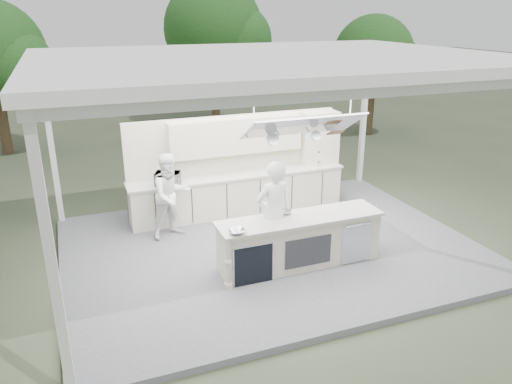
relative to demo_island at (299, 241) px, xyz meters
name	(u,v)px	position (x,y,z in m)	size (l,w,h in m)	color
ground	(270,251)	(-0.18, 0.91, -0.60)	(90.00, 90.00, 0.00)	#3F4A33
stage_deck	(270,248)	(-0.18, 0.91, -0.54)	(8.00, 6.00, 0.12)	slate
tent	(273,63)	(-0.18, 0.90, 3.11)	(8.20, 6.20, 3.86)	white
demo_island	(299,241)	(0.00, 0.00, 0.00)	(3.10, 0.79, 0.95)	beige
back_counter	(239,193)	(-0.18, 2.81, 0.00)	(5.08, 0.72, 0.95)	beige
back_wall_unit	(254,148)	(0.27, 3.03, 0.98)	(5.05, 0.48, 2.25)	beige
tree_cluster	(159,49)	(-0.34, 10.68, 2.69)	(19.55, 9.40, 5.85)	#463723
head_chef	(274,214)	(-0.42, 0.21, 0.52)	(0.73, 0.48, 1.99)	white
sous_chef	(171,196)	(-1.90, 2.11, 0.42)	(0.87, 0.68, 1.78)	white
toaster_oven	(168,179)	(-1.85, 2.61, 0.62)	(0.52, 0.35, 0.29)	silver
bowl_large	(237,232)	(-1.28, -0.24, 0.51)	(0.29, 0.29, 0.07)	silver
bowl_small	(285,212)	(-0.17, 0.26, 0.51)	(0.24, 0.24, 0.07)	#AFB2B6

